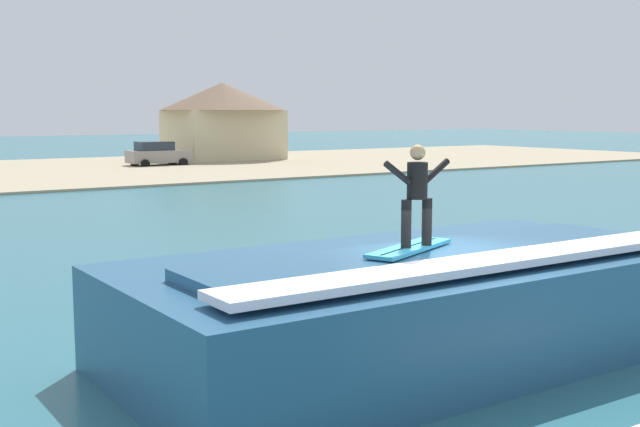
# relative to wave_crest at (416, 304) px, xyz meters

# --- Properties ---
(ground_plane) EXTENTS (260.00, 260.00, 0.00)m
(ground_plane) POSITION_rel_wave_crest_xyz_m (0.07, -0.61, -0.87)
(ground_plane) COLOR #2C6773
(wave_crest) EXTENTS (9.76, 4.71, 1.86)m
(wave_crest) POSITION_rel_wave_crest_xyz_m (0.00, 0.00, 0.00)
(wave_crest) COLOR #265579
(wave_crest) RESTS_ON ground_plane
(surfboard) EXTENTS (2.09, 1.28, 0.06)m
(surfboard) POSITION_rel_wave_crest_xyz_m (-0.43, -0.31, 1.01)
(surfboard) COLOR #33A5CC
(surfboard) RESTS_ON wave_crest
(surfer) EXTENTS (1.29, 0.32, 1.58)m
(surfer) POSITION_rel_wave_crest_xyz_m (-0.34, -0.38, 1.92)
(surfer) COLOR black
(surfer) RESTS_ON surfboard
(car_far_shore) EXTENTS (4.52, 2.25, 1.86)m
(car_far_shore) POSITION_rel_wave_crest_xyz_m (14.33, 45.68, 0.08)
(car_far_shore) COLOR gray
(car_far_shore) RESTS_ON ground_plane
(house_gabled_white) EXTENTS (10.33, 10.33, 6.39)m
(house_gabled_white) POSITION_rel_wave_crest_xyz_m (21.88, 50.06, 2.80)
(house_gabled_white) COLOR beige
(house_gabled_white) RESTS_ON ground_plane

